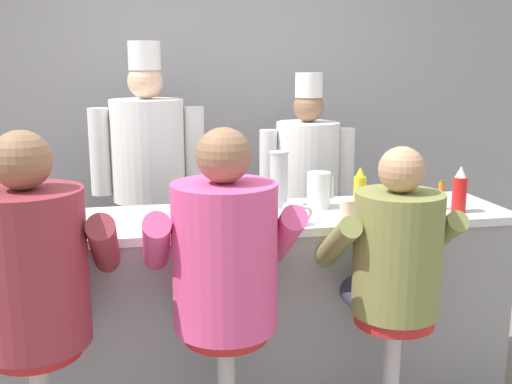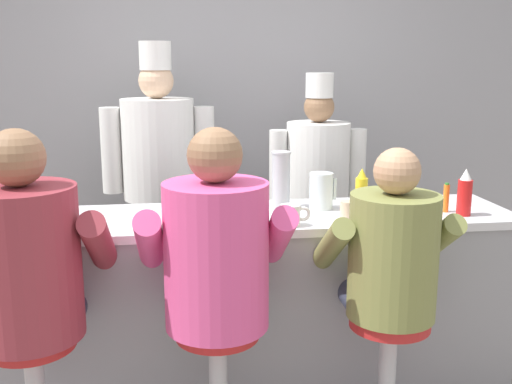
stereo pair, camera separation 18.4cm
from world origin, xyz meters
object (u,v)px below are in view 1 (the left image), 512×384
Objects in this scene: diner_seated_maroon at (33,276)px; diner_seated_pink at (224,264)px; water_pitcher_clear at (319,190)px; breakfast_plate at (35,230)px; cook_in_whites_near at (149,175)px; cup_stack_steel at (279,179)px; mustard_bottle_yellow at (360,192)px; hot_sauce_bottle_orange at (441,195)px; cereal_bowl at (218,223)px; coffee_mug_white at (294,215)px; cook_in_whites_far at (307,187)px; ketchup_bottle_red at (460,191)px; diner_seated_olive at (394,263)px; coffee_mug_tan at (349,209)px.

diner_seated_pink is at bearing -0.02° from diner_seated_maroon.
breakfast_plate is (-1.37, -0.22, -0.08)m from water_pitcher_clear.
cup_stack_steel is at bearing -53.08° from cook_in_whites_near.
diner_seated_pink is (-0.75, -0.43, -0.18)m from mustard_bottle_yellow.
water_pitcher_clear is (-0.61, 0.15, 0.02)m from hot_sauce_bottle_orange.
breakfast_plate is 0.87m from diner_seated_pink.
mustard_bottle_yellow reaches higher than hot_sauce_bottle_orange.
cereal_bowl is 0.35m from coffee_mug_white.
coffee_mug_white is at bearing -92.15° from cup_stack_steel.
cook_in_whites_near is (-0.26, 1.50, 0.11)m from diner_seated_pink.
ketchup_bottle_red is at bearing -65.95° from cook_in_whites_far.
coffee_mug_tan is at bearing 102.81° from diner_seated_olive.
hot_sauce_bottle_orange is at bearing 19.77° from diner_seated_pink.
cook_in_whites_far is (0.40, 1.16, -0.12)m from coffee_mug_white.
ketchup_bottle_red is at bearing 15.70° from diner_seated_pink.
hot_sauce_bottle_orange is 1.10m from cook_in_whites_far.
breakfast_plate is 0.14× the size of cook_in_whites_near.
cup_stack_steel is 1.08m from cook_in_whites_near.
diner_seated_olive is (1.50, -0.01, -0.05)m from diner_seated_maroon.
diner_seated_pink is (-0.38, -0.63, -0.22)m from cup_stack_steel.
diner_seated_maroon is 0.75m from diner_seated_pink.
breakfast_plate is at bearing 179.77° from ketchup_bottle_red.
cup_stack_steel is (-0.81, 0.21, 0.08)m from hot_sauce_bottle_orange.
cereal_bowl is at bearing -173.95° from coffee_mug_tan.
cup_stack_steel is at bearing 58.93° from diner_seated_pink.
cereal_bowl is at bearing 158.42° from diner_seated_olive.
diner_seated_olive is at bearing -21.58° from cereal_bowl.
mustard_bottle_yellow is at bearing -29.34° from cup_stack_steel.
hot_sauce_bottle_orange is at bearing 8.12° from coffee_mug_tan.
diner_seated_maroon is (-2.00, -0.35, -0.18)m from ketchup_bottle_red.
diner_seated_pink reaches higher than coffee_mug_tan.
breakfast_plate is at bearing 96.28° from diner_seated_maroon.
breakfast_plate reaches higher than cereal_bowl.
water_pitcher_clear is at bearing 54.91° from coffee_mug_white.
ketchup_bottle_red is at bearing -0.21° from coffee_mug_tan.
cup_stack_steel is at bearing 43.68° from cereal_bowl.
coffee_mug_white is (1.16, -0.09, 0.04)m from breakfast_plate.
coffee_mug_white is 0.10× the size of diner_seated_olive.
hot_sauce_bottle_orange is 1.98m from breakfast_plate.
cereal_bowl is (-0.73, -0.14, -0.09)m from mustard_bottle_yellow.
mustard_bottle_yellow is 1.57m from diner_seated_maroon.
mustard_bottle_yellow is 0.44m from hot_sauce_bottle_orange.
diner_seated_maroon is at bearing -83.72° from breakfast_plate.
mustard_bottle_yellow is 1.91× the size of coffee_mug_tan.
ketchup_bottle_red is 1.19m from cook_in_whites_far.
diner_seated_maroon is at bearing -166.33° from coffee_mug_white.
coffee_mug_tan is at bearing -137.52° from mustard_bottle_yellow.
mustard_bottle_yellow is 1.47m from cook_in_whites_near.
diner_seated_pink is at bearing -135.31° from water_pitcher_clear.
ketchup_bottle_red is 1.24m from cereal_bowl.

